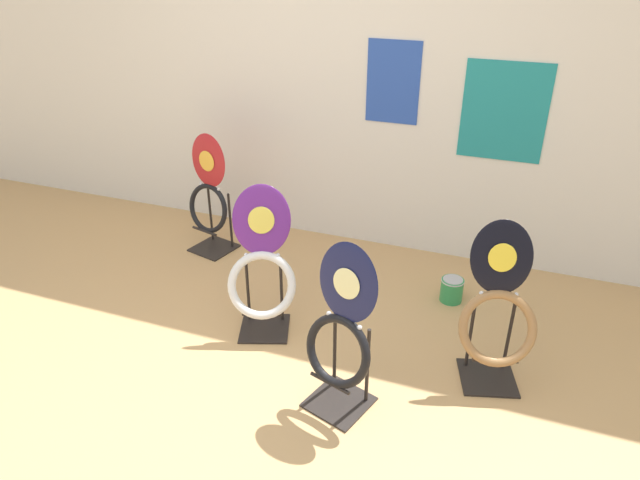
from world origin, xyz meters
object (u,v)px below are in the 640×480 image
object	(u,v)px
toilet_seat_display_jazz_black	(498,315)
toilet_seat_display_navy_moon	(341,338)
toilet_seat_display_crimson_swirl	(209,195)
toilet_seat_display_purple_note	(262,272)
paint_can	(452,289)

from	to	relation	value
toilet_seat_display_jazz_black	toilet_seat_display_navy_moon	xyz separation A→B (m)	(-0.66, -0.45, 0.00)
toilet_seat_display_crimson_swirl	toilet_seat_display_navy_moon	size ratio (longest dim) A/B	0.99
toilet_seat_display_jazz_black	toilet_seat_display_crimson_swirl	world-z (taller)	toilet_seat_display_crimson_swirl
toilet_seat_display_navy_moon	toilet_seat_display_purple_note	bearing A→B (deg)	144.57
toilet_seat_display_crimson_swirl	paint_can	distance (m)	1.77
toilet_seat_display_jazz_black	toilet_seat_display_crimson_swirl	distance (m)	2.15
toilet_seat_display_purple_note	toilet_seat_display_jazz_black	distance (m)	1.27
toilet_seat_display_navy_moon	toilet_seat_display_jazz_black	bearing A→B (deg)	33.86
toilet_seat_display_crimson_swirl	paint_can	xyz separation A→B (m)	(1.74, -0.08, -0.35)
toilet_seat_display_jazz_black	paint_can	world-z (taller)	toilet_seat_display_jazz_black
toilet_seat_display_purple_note	paint_can	distance (m)	1.22
toilet_seat_display_purple_note	toilet_seat_display_navy_moon	distance (m)	0.74
toilet_seat_display_crimson_swirl	toilet_seat_display_purple_note	bearing A→B (deg)	-44.32
toilet_seat_display_jazz_black	toilet_seat_display_crimson_swirl	size ratio (longest dim) A/B	0.97
toilet_seat_display_navy_moon	paint_can	size ratio (longest dim) A/B	5.57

